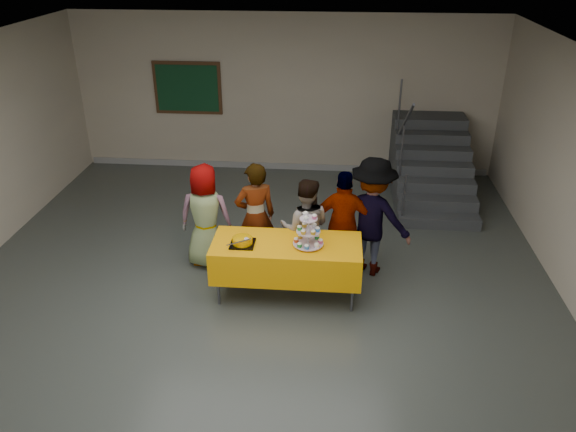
{
  "coord_description": "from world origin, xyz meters",
  "views": [
    {
      "loc": [
        0.97,
        -5.47,
        4.24
      ],
      "look_at": [
        0.43,
        0.82,
        1.05
      ],
      "focal_mm": 35.0,
      "sensor_mm": 36.0,
      "label": 1
    }
  ],
  "objects_px": {
    "schoolchild_b": "(255,217)",
    "schoolchild_e": "(372,217)",
    "bake_table": "(287,258)",
    "cupcake_stand": "(308,234)",
    "bear_cake": "(242,240)",
    "schoolchild_d": "(344,224)",
    "noticeboard": "(188,88)",
    "schoolchild_c": "(305,228)",
    "staircase": "(429,166)",
    "schoolchild_a": "(206,216)"
  },
  "relations": [
    {
      "from": "bear_cake",
      "to": "schoolchild_e",
      "type": "bearing_deg",
      "value": 25.19
    },
    {
      "from": "bear_cake",
      "to": "schoolchild_d",
      "type": "distance_m",
      "value": 1.44
    },
    {
      "from": "schoolchild_c",
      "to": "noticeboard",
      "type": "relative_size",
      "value": 1.09
    },
    {
      "from": "schoolchild_c",
      "to": "schoolchild_e",
      "type": "xyz_separation_m",
      "value": [
        0.89,
        0.17,
        0.13
      ]
    },
    {
      "from": "schoolchild_d",
      "to": "schoolchild_c",
      "type": "bearing_deg",
      "value": 13.63
    },
    {
      "from": "cupcake_stand",
      "to": "schoolchild_d",
      "type": "height_order",
      "value": "schoolchild_d"
    },
    {
      "from": "schoolchild_d",
      "to": "staircase",
      "type": "bearing_deg",
      "value": -113.34
    },
    {
      "from": "noticeboard",
      "to": "schoolchild_a",
      "type": "bearing_deg",
      "value": -73.3
    },
    {
      "from": "schoolchild_b",
      "to": "noticeboard",
      "type": "xyz_separation_m",
      "value": [
        -1.79,
        3.67,
        0.82
      ]
    },
    {
      "from": "bake_table",
      "to": "noticeboard",
      "type": "relative_size",
      "value": 1.45
    },
    {
      "from": "schoolchild_b",
      "to": "staircase",
      "type": "relative_size",
      "value": 0.65
    },
    {
      "from": "schoolchild_e",
      "to": "noticeboard",
      "type": "xyz_separation_m",
      "value": [
        -3.37,
        3.65,
        0.76
      ]
    },
    {
      "from": "schoolchild_e",
      "to": "schoolchild_d",
      "type": "bearing_deg",
      "value": 33.44
    },
    {
      "from": "bear_cake",
      "to": "schoolchild_a",
      "type": "distance_m",
      "value": 1.0
    },
    {
      "from": "bake_table",
      "to": "schoolchild_d",
      "type": "bearing_deg",
      "value": 39.96
    },
    {
      "from": "bear_cake",
      "to": "noticeboard",
      "type": "xyz_separation_m",
      "value": [
        -1.74,
        4.42,
        0.77
      ]
    },
    {
      "from": "staircase",
      "to": "noticeboard",
      "type": "relative_size",
      "value": 1.85
    },
    {
      "from": "bear_cake",
      "to": "schoolchild_e",
      "type": "relative_size",
      "value": 0.21
    },
    {
      "from": "schoolchild_a",
      "to": "schoolchild_e",
      "type": "height_order",
      "value": "schoolchild_e"
    },
    {
      "from": "bear_cake",
      "to": "schoolchild_b",
      "type": "height_order",
      "value": "schoolchild_b"
    },
    {
      "from": "bake_table",
      "to": "cupcake_stand",
      "type": "distance_m",
      "value": 0.47
    },
    {
      "from": "schoolchild_b",
      "to": "staircase",
      "type": "height_order",
      "value": "staircase"
    },
    {
      "from": "schoolchild_b",
      "to": "schoolchild_d",
      "type": "xyz_separation_m",
      "value": [
        1.21,
        -0.07,
        -0.03
      ]
    },
    {
      "from": "cupcake_stand",
      "to": "noticeboard",
      "type": "relative_size",
      "value": 0.34
    },
    {
      "from": "bake_table",
      "to": "bear_cake",
      "type": "bearing_deg",
      "value": -171.83
    },
    {
      "from": "schoolchild_a",
      "to": "staircase",
      "type": "height_order",
      "value": "staircase"
    },
    {
      "from": "bake_table",
      "to": "cupcake_stand",
      "type": "height_order",
      "value": "cupcake_stand"
    },
    {
      "from": "schoolchild_b",
      "to": "schoolchild_d",
      "type": "bearing_deg",
      "value": 154.64
    },
    {
      "from": "schoolchild_e",
      "to": "noticeboard",
      "type": "bearing_deg",
      "value": -27.19
    },
    {
      "from": "noticeboard",
      "to": "schoolchild_d",
      "type": "bearing_deg",
      "value": -51.25
    },
    {
      "from": "schoolchild_a",
      "to": "schoolchild_c",
      "type": "bearing_deg",
      "value": 173.23
    },
    {
      "from": "staircase",
      "to": "noticeboard",
      "type": "xyz_separation_m",
      "value": [
        -4.55,
        0.84,
        1.11
      ]
    },
    {
      "from": "schoolchild_a",
      "to": "schoolchild_c",
      "type": "xyz_separation_m",
      "value": [
        1.39,
        -0.17,
        -0.04
      ]
    },
    {
      "from": "bake_table",
      "to": "schoolchild_c",
      "type": "relative_size",
      "value": 1.32
    },
    {
      "from": "bake_table",
      "to": "staircase",
      "type": "xyz_separation_m",
      "value": [
        2.27,
        3.51,
        -0.07
      ]
    },
    {
      "from": "noticeboard",
      "to": "cupcake_stand",
      "type": "bearing_deg",
      "value": -59.74
    },
    {
      "from": "bear_cake",
      "to": "schoolchild_a",
      "type": "xyz_separation_m",
      "value": [
        -0.64,
        0.77,
        -0.08
      ]
    },
    {
      "from": "schoolchild_b",
      "to": "schoolchild_e",
      "type": "height_order",
      "value": "schoolchild_e"
    },
    {
      "from": "schoolchild_a",
      "to": "noticeboard",
      "type": "xyz_separation_m",
      "value": [
        -1.1,
        3.65,
        0.85
      ]
    },
    {
      "from": "bear_cake",
      "to": "schoolchild_c",
      "type": "height_order",
      "value": "schoolchild_c"
    },
    {
      "from": "schoolchild_d",
      "to": "staircase",
      "type": "xyz_separation_m",
      "value": [
        1.55,
        2.9,
        -0.27
      ]
    },
    {
      "from": "schoolchild_b",
      "to": "schoolchild_e",
      "type": "bearing_deg",
      "value": 158.62
    },
    {
      "from": "schoolchild_c",
      "to": "schoolchild_e",
      "type": "bearing_deg",
      "value": -169.84
    },
    {
      "from": "schoolchild_e",
      "to": "cupcake_stand",
      "type": "bearing_deg",
      "value": 61.62
    },
    {
      "from": "bake_table",
      "to": "schoolchild_c",
      "type": "distance_m",
      "value": 0.58
    },
    {
      "from": "noticeboard",
      "to": "bake_table",
      "type": "bearing_deg",
      "value": -62.28
    },
    {
      "from": "cupcake_stand",
      "to": "bake_table",
      "type": "bearing_deg",
      "value": 172.9
    },
    {
      "from": "cupcake_stand",
      "to": "staircase",
      "type": "xyz_separation_m",
      "value": [
        2.0,
        3.54,
        -0.45
      ]
    },
    {
      "from": "schoolchild_c",
      "to": "schoolchild_d",
      "type": "xyz_separation_m",
      "value": [
        0.52,
        0.08,
        0.04
      ]
    },
    {
      "from": "bake_table",
      "to": "schoolchild_b",
      "type": "height_order",
      "value": "schoolchild_b"
    }
  ]
}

